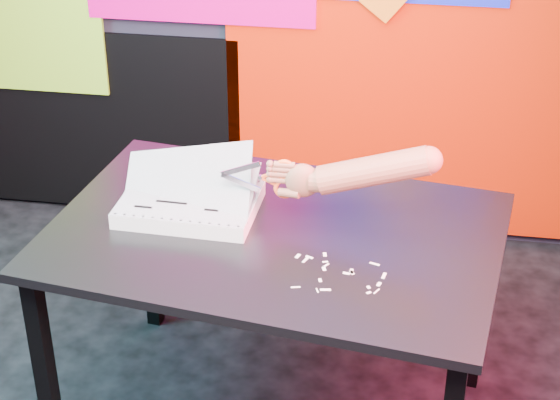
# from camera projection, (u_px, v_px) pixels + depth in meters

# --- Properties ---
(room) EXTENTS (3.01, 3.01, 2.71)m
(room) POSITION_uv_depth(u_px,v_px,m) (159.00, 63.00, 2.36)
(room) COLOR black
(room) RESTS_ON ground
(backdrop) EXTENTS (2.88, 0.05, 2.08)m
(backdrop) POSITION_uv_depth(u_px,v_px,m) (276.00, 24.00, 3.80)
(backdrop) COLOR red
(backdrop) RESTS_ON ground
(work_table) EXTENTS (1.45, 1.07, 0.75)m
(work_table) POSITION_uv_depth(u_px,v_px,m) (275.00, 253.00, 2.84)
(work_table) COLOR black
(work_table) RESTS_ON ground
(printout_stack) EXTENTS (0.44, 0.32, 0.22)m
(printout_stack) POSITION_uv_depth(u_px,v_px,m) (190.00, 203.00, 2.89)
(printout_stack) COLOR silver
(printout_stack) RESTS_ON work_table
(scissors) EXTENTS (0.23, 0.01, 0.13)m
(scissors) POSITION_uv_depth(u_px,v_px,m) (279.00, 179.00, 2.77)
(scissors) COLOR silver
(scissors) RESTS_ON printout_stack
(hand_forearm) EXTENTS (0.50, 0.09, 0.19)m
(hand_forearm) POSITION_uv_depth(u_px,v_px,m) (361.00, 172.00, 2.72)
(hand_forearm) COLOR brown
(hand_forearm) RESTS_ON work_table
(paper_clippings) EXTENTS (0.27, 0.20, 0.00)m
(paper_clippings) POSITION_uv_depth(u_px,v_px,m) (339.00, 273.00, 2.60)
(paper_clippings) COLOR silver
(paper_clippings) RESTS_ON work_table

